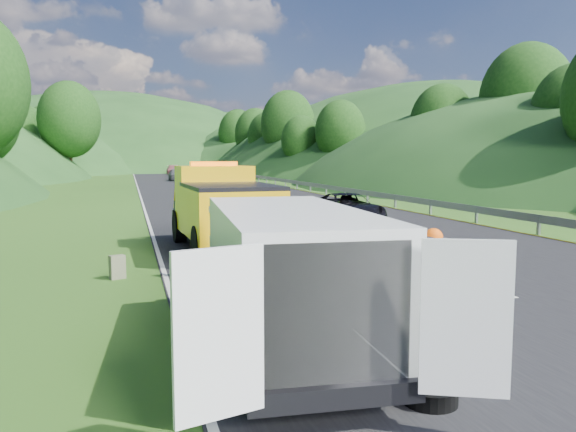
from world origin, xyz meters
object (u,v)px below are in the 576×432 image
object	(u,v)px
tow_truck	(222,207)
suitcase	(117,267)
white_van	(286,271)
worker	(430,380)
spare_tire	(430,404)
child	(239,288)
woman	(218,280)
passing_suv	(347,224)

from	to	relation	value
tow_truck	suitcase	bearing A→B (deg)	-134.56
white_van	worker	world-z (taller)	white_van
worker	spare_tire	size ratio (longest dim) A/B	2.95
child	worker	distance (m)	6.01
woman	worker	distance (m)	7.06
woman	worker	xyz separation A→B (m)	(1.77, -6.83, 0.00)
child	worker	bearing A→B (deg)	-29.54
woman	suitcase	world-z (taller)	woman
tow_truck	child	xyz separation A→B (m)	(-0.47, -5.21, -1.37)
spare_tire	child	bearing A→B (deg)	99.45
tow_truck	woman	world-z (taller)	tow_truck
child	woman	bearing A→B (deg)	153.58
tow_truck	child	world-z (taller)	tow_truck
child	tow_truck	bearing A→B (deg)	131.27
white_van	spare_tire	size ratio (longest dim) A/B	9.72
child	worker	xyz separation A→B (m)	(1.46, -5.83, 0.00)
tow_truck	spare_tire	distance (m)	11.80
child	suitcase	world-z (taller)	suitcase
suitcase	worker	bearing A→B (deg)	-61.69
tow_truck	woman	xyz separation A→B (m)	(-0.78, -4.21, -1.37)
woman	passing_suv	world-z (taller)	woman
child	suitcase	xyz separation A→B (m)	(-2.64, 1.78, 0.29)
white_van	woman	distance (m)	5.36
worker	suitcase	xyz separation A→B (m)	(-4.10, 7.61, 0.29)
worker	spare_tire	world-z (taller)	worker
worker	woman	bearing A→B (deg)	82.94
white_van	passing_suv	xyz separation A→B (m)	(7.00, 14.97, -1.24)
child	spare_tire	distance (m)	6.58
spare_tire	passing_suv	world-z (taller)	passing_suv
spare_tire	woman	bearing A→B (deg)	100.51
tow_truck	white_van	distance (m)	9.44
tow_truck	passing_suv	xyz separation A→B (m)	(6.47, 5.55, -1.37)
tow_truck	woman	size ratio (longest dim) A/B	3.65
tow_truck	passing_suv	distance (m)	8.63
tow_truck	worker	xyz separation A→B (m)	(0.99, -11.04, -1.37)
white_van	passing_suv	bearing A→B (deg)	69.20
tow_truck	worker	size ratio (longest dim) A/B	3.44
tow_truck	spare_tire	world-z (taller)	tow_truck
suitcase	passing_suv	xyz separation A→B (m)	(9.58, 8.98, -0.29)
child	suitcase	size ratio (longest dim) A/B	1.58
worker	passing_suv	size ratio (longest dim) A/B	0.40
passing_suv	suitcase	bearing A→B (deg)	-134.83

